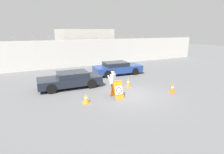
{
  "coord_description": "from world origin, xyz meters",
  "views": [
    {
      "loc": [
        -6.05,
        -9.44,
        4.21
      ],
      "look_at": [
        -0.64,
        1.58,
        0.96
      ],
      "focal_mm": 28.0,
      "sensor_mm": 36.0,
      "label": 1
    }
  ],
  "objects_px": {
    "barricade_sign": "(117,89)",
    "parked_car_front_coupe": "(70,79)",
    "security_guard": "(113,81)",
    "traffic_cone_near": "(86,98)",
    "traffic_cone_mid": "(128,82)",
    "traffic_cone_far": "(173,88)",
    "parked_car_rear_sedan": "(117,68)"
  },
  "relations": [
    {
      "from": "barricade_sign",
      "to": "parked_car_front_coupe",
      "type": "bearing_deg",
      "value": 119.31
    },
    {
      "from": "security_guard",
      "to": "parked_car_front_coupe",
      "type": "distance_m",
      "value": 3.65
    },
    {
      "from": "traffic_cone_near",
      "to": "traffic_cone_mid",
      "type": "height_order",
      "value": "traffic_cone_mid"
    },
    {
      "from": "security_guard",
      "to": "traffic_cone_far",
      "type": "bearing_deg",
      "value": 119.76
    },
    {
      "from": "barricade_sign",
      "to": "security_guard",
      "type": "xyz_separation_m",
      "value": [
        -0.04,
        0.6,
        0.41
      ]
    },
    {
      "from": "barricade_sign",
      "to": "traffic_cone_far",
      "type": "height_order",
      "value": "barricade_sign"
    },
    {
      "from": "security_guard",
      "to": "traffic_cone_far",
      "type": "xyz_separation_m",
      "value": [
        3.89,
        -1.52,
        -0.61
      ]
    },
    {
      "from": "traffic_cone_mid",
      "to": "barricade_sign",
      "type": "bearing_deg",
      "value": -138.63
    },
    {
      "from": "barricade_sign",
      "to": "traffic_cone_far",
      "type": "xyz_separation_m",
      "value": [
        3.85,
        -0.91,
        -0.2
      ]
    },
    {
      "from": "security_guard",
      "to": "parked_car_rear_sedan",
      "type": "bearing_deg",
      "value": -159.88
    },
    {
      "from": "traffic_cone_near",
      "to": "parked_car_front_coupe",
      "type": "bearing_deg",
      "value": 91.59
    },
    {
      "from": "parked_car_rear_sedan",
      "to": "traffic_cone_near",
      "type": "bearing_deg",
      "value": -129.36
    },
    {
      "from": "parked_car_rear_sedan",
      "to": "traffic_cone_far",
      "type": "bearing_deg",
      "value": -79.41
    },
    {
      "from": "traffic_cone_far",
      "to": "security_guard",
      "type": "bearing_deg",
      "value": 158.72
    },
    {
      "from": "barricade_sign",
      "to": "parked_car_front_coupe",
      "type": "height_order",
      "value": "parked_car_front_coupe"
    },
    {
      "from": "traffic_cone_near",
      "to": "traffic_cone_mid",
      "type": "xyz_separation_m",
      "value": [
        3.86,
        1.51,
        0.08
      ]
    },
    {
      "from": "barricade_sign",
      "to": "parked_car_front_coupe",
      "type": "relative_size",
      "value": 0.24
    },
    {
      "from": "barricade_sign",
      "to": "security_guard",
      "type": "distance_m",
      "value": 0.73
    },
    {
      "from": "traffic_cone_near",
      "to": "parked_car_rear_sedan",
      "type": "relative_size",
      "value": 0.13
    },
    {
      "from": "traffic_cone_mid",
      "to": "parked_car_rear_sedan",
      "type": "bearing_deg",
      "value": 73.48
    },
    {
      "from": "barricade_sign",
      "to": "traffic_cone_mid",
      "type": "xyz_separation_m",
      "value": [
        1.76,
        1.55,
        -0.17
      ]
    },
    {
      "from": "barricade_sign",
      "to": "parked_car_front_coupe",
      "type": "xyz_separation_m",
      "value": [
        -2.2,
        3.53,
        0.06
      ]
    },
    {
      "from": "traffic_cone_far",
      "to": "parked_car_front_coupe",
      "type": "distance_m",
      "value": 7.51
    },
    {
      "from": "parked_car_rear_sedan",
      "to": "security_guard",
      "type": "bearing_deg",
      "value": -118.05
    },
    {
      "from": "traffic_cone_mid",
      "to": "parked_car_front_coupe",
      "type": "xyz_separation_m",
      "value": [
        -3.96,
        1.98,
        0.23
      ]
    },
    {
      "from": "barricade_sign",
      "to": "security_guard",
      "type": "bearing_deg",
      "value": 91.08
    },
    {
      "from": "traffic_cone_near",
      "to": "security_guard",
      "type": "bearing_deg",
      "value": 15.34
    },
    {
      "from": "parked_car_front_coupe",
      "to": "barricade_sign",
      "type": "bearing_deg",
      "value": 123.81
    },
    {
      "from": "traffic_cone_mid",
      "to": "parked_car_rear_sedan",
      "type": "height_order",
      "value": "parked_car_rear_sedan"
    },
    {
      "from": "traffic_cone_mid",
      "to": "parked_car_front_coupe",
      "type": "distance_m",
      "value": 4.43
    },
    {
      "from": "barricade_sign",
      "to": "parked_car_rear_sedan",
      "type": "distance_m",
      "value": 6.35
    },
    {
      "from": "traffic_cone_far",
      "to": "parked_car_front_coupe",
      "type": "bearing_deg",
      "value": 143.69
    }
  ]
}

